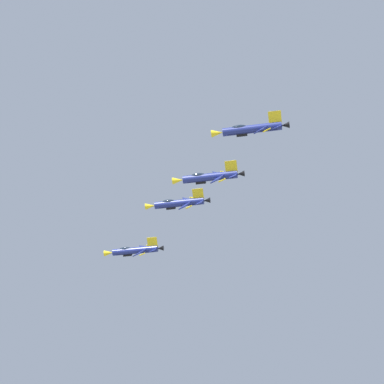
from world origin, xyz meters
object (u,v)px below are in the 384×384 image
(fighter_jet_lead, at_px, (134,251))
(fighter_jet_right_wing, at_px, (209,177))
(fighter_jet_left_outer, at_px, (251,129))
(fighter_jet_left_wing, at_px, (178,203))

(fighter_jet_lead, bearing_deg, fighter_jet_right_wing, -138.86)
(fighter_jet_right_wing, xyz_separation_m, fighter_jet_left_outer, (7.44, -12.86, 2.25))
(fighter_jet_lead, height_order, fighter_jet_left_wing, fighter_jet_left_wing)
(fighter_jet_left_wing, height_order, fighter_jet_right_wing, fighter_jet_left_wing)
(fighter_jet_right_wing, height_order, fighter_jet_left_outer, fighter_jet_left_outer)
(fighter_jet_lead, distance_m, fighter_jet_right_wing, 35.63)
(fighter_jet_lead, relative_size, fighter_jet_left_outer, 1.00)
(fighter_jet_left_wing, distance_m, fighter_jet_left_outer, 30.06)
(fighter_jet_left_wing, bearing_deg, fighter_jet_left_outer, -140.19)
(fighter_jet_right_wing, relative_size, fighter_jet_left_outer, 1.00)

